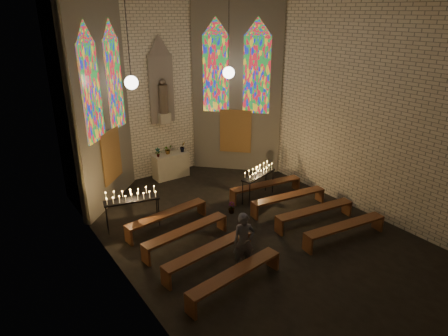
{
  "coord_description": "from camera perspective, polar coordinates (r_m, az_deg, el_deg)",
  "views": [
    {
      "loc": [
        -6.72,
        -8.16,
        6.38
      ],
      "look_at": [
        -0.28,
        1.22,
        1.84
      ],
      "focal_mm": 32.0,
      "sensor_mm": 36.0,
      "label": 1
    }
  ],
  "objects": [
    {
      "name": "pew_left_0",
      "position": [
        12.57,
        -8.13,
        -6.74
      ],
      "size": [
        2.8,
        0.74,
        0.53
      ],
      "rotation": [
        0.0,
        0.0,
        0.13
      ],
      "color": "#542D18",
      "rests_on": "ground"
    },
    {
      "name": "pew_right_2",
      "position": [
        13.01,
        12.84,
        -6.06
      ],
      "size": [
        2.8,
        0.74,
        0.53
      ],
      "rotation": [
        0.0,
        0.0,
        -0.13
      ],
      "color": "#542D18",
      "rests_on": "ground"
    },
    {
      "name": "pew_left_2",
      "position": [
        10.76,
        -2.22,
        -11.84
      ],
      "size": [
        2.8,
        0.74,
        0.53
      ],
      "rotation": [
        0.0,
        0.0,
        0.13
      ],
      "color": "#542D18",
      "rests_on": "ground"
    },
    {
      "name": "votive_stand_right",
      "position": [
        14.14,
        4.97,
        -0.68
      ],
      "size": [
        1.64,
        0.84,
        1.17
      ],
      "rotation": [
        0.0,
        0.0,
        0.3
      ],
      "color": "black",
      "rests_on": "ground"
    },
    {
      "name": "altar",
      "position": [
        16.28,
        -7.62,
        0.36
      ],
      "size": [
        1.4,
        0.6,
        1.0
      ],
      "primitive_type": "cube",
      "color": "#BFB89C",
      "rests_on": "ground"
    },
    {
      "name": "aisle_flower_pot",
      "position": [
        13.43,
        1.07,
        -5.69
      ],
      "size": [
        0.28,
        0.28,
        0.39
      ],
      "primitive_type": "imported",
      "rotation": [
        0.0,
        0.0,
        -0.37
      ],
      "color": "#4C723F",
      "rests_on": "ground"
    },
    {
      "name": "votive_stand_left",
      "position": [
        12.5,
        -13.1,
        -4.11
      ],
      "size": [
        1.71,
        0.78,
        1.22
      ],
      "rotation": [
        0.0,
        0.0,
        -0.24
      ],
      "color": "black",
      "rests_on": "ground"
    },
    {
      "name": "flower_vase_center",
      "position": [
        16.08,
        -8.05,
        2.66
      ],
      "size": [
        0.4,
        0.37,
        0.36
      ],
      "primitive_type": "imported",
      "rotation": [
        0.0,
        0.0,
        0.32
      ],
      "color": "#4C723F",
      "rests_on": "altar"
    },
    {
      "name": "pew_right_1",
      "position": [
        13.74,
        9.22,
        -4.2
      ],
      "size": [
        2.8,
        0.74,
        0.53
      ],
      "rotation": [
        0.0,
        0.0,
        -0.13
      ],
      "color": "#542D18",
      "rests_on": "ground"
    },
    {
      "name": "pew_left_3",
      "position": [
        9.94,
        1.61,
        -15.0
      ],
      "size": [
        2.8,
        0.74,
        0.53
      ],
      "rotation": [
        0.0,
        0.0,
        0.13
      ],
      "color": "#542D18",
      "rests_on": "ground"
    },
    {
      "name": "flower_vase_left",
      "position": [
        15.78,
        -9.43,
        2.22
      ],
      "size": [
        0.22,
        0.18,
        0.38
      ],
      "primitive_type": "imported",
      "rotation": [
        0.0,
        0.0,
        -0.23
      ],
      "color": "#4C723F",
      "rests_on": "altar"
    },
    {
      "name": "pew_right_0",
      "position": [
        14.54,
        6.0,
        -2.52
      ],
      "size": [
        2.8,
        0.74,
        0.53
      ],
      "rotation": [
        0.0,
        0.0,
        -0.13
      ],
      "color": "#542D18",
      "rests_on": "ground"
    },
    {
      "name": "visitor",
      "position": [
        10.48,
        2.86,
        -10.47
      ],
      "size": [
        0.68,
        0.56,
        1.6
      ],
      "primitive_type": "imported",
      "rotation": [
        0.0,
        0.0,
        -0.35
      ],
      "color": "#4A4953",
      "rests_on": "ground"
    },
    {
      "name": "pew_left_1",
      "position": [
        11.64,
        -5.43,
        -9.1
      ],
      "size": [
        2.8,
        0.74,
        0.53
      ],
      "rotation": [
        0.0,
        0.0,
        0.13
      ],
      "color": "#542D18",
      "rests_on": "ground"
    },
    {
      "name": "pew_right_3",
      "position": [
        12.34,
        16.91,
        -8.1
      ],
      "size": [
        2.8,
        0.74,
        0.53
      ],
      "rotation": [
        0.0,
        0.0,
        -0.13
      ],
      "color": "#542D18",
      "rests_on": "ground"
    },
    {
      "name": "floor",
      "position": [
        12.35,
        4.35,
        -9.44
      ],
      "size": [
        12.0,
        12.0,
        0.0
      ],
      "primitive_type": "plane",
      "color": "black",
      "rests_on": "ground"
    },
    {
      "name": "room",
      "position": [
        13.61,
        -4.21,
        10.39
      ],
      "size": [
        8.22,
        12.43,
        7.0
      ],
      "color": "beige",
      "rests_on": "ground"
    },
    {
      "name": "flower_vase_right",
      "position": [
        16.23,
        -5.93,
        3.05
      ],
      "size": [
        0.26,
        0.22,
        0.42
      ],
      "primitive_type": "imported",
      "rotation": [
        0.0,
        0.0,
        0.15
      ],
      "color": "#4C723F",
      "rests_on": "altar"
    }
  ]
}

